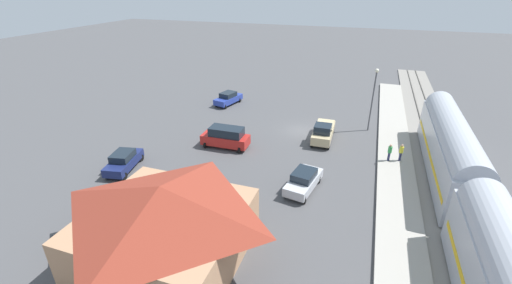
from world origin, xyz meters
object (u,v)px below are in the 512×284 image
Objects in this scene: light_pole_near_platform at (374,92)px; sedan_blue at (228,98)px; station_building at (164,221)px; passenger_train at (474,204)px; pedestrian_on_platform at (401,151)px; pedestrian_waiting_far at (390,151)px; pickup_tan at (323,131)px; sedan_silver at (304,180)px; sedan_navy at (124,161)px; suv_red at (226,137)px.

sedan_blue is at bearing -9.36° from light_pole_near_platform.
passenger_train is at bearing -156.84° from station_building.
pedestrian_on_platform is at bearing -69.47° from passenger_train.
pedestrian_waiting_far is (4.68, -9.44, -1.58)m from passenger_train.
pickup_tan is 10.22m from sedan_silver.
pickup_tan is (7.71, -2.85, -0.25)m from pedestrian_on_platform.
station_building is 12.19m from sedan_silver.
sedan_silver is at bearing 72.41° from light_pole_near_platform.
pedestrian_on_platform is at bearing -161.61° from pedestrian_waiting_far.
sedan_silver is (7.77, 7.37, -0.40)m from pedestrian_on_platform.
station_building reaches higher than sedan_navy.
light_pole_near_platform is (-4.63, -14.62, 3.72)m from sedan_silver.
light_pole_near_platform is at bearing 170.64° from sedan_blue.
pedestrian_waiting_far is at bearing 154.53° from pickup_tan.
sedan_silver is at bearing -11.88° from passenger_train.
station_building is 21.75m from pedestrian_waiting_far.
pedestrian_on_platform is (-14.34, -17.47, -1.41)m from station_building.
pedestrian_on_platform is 0.36× the size of sedan_silver.
pedestrian_waiting_far is 0.36× the size of sedan_silver.
station_building is 22.65m from pedestrian_on_platform.
sedan_silver is (-6.57, -10.10, -1.81)m from station_building.
pedestrian_on_platform is 10.72m from sedan_silver.
station_building is 1.83× the size of pickup_tan.
pickup_tan is 16.30m from sedan_blue.
suv_red is at bearing 112.16° from sedan_blue.
sedan_navy is at bearing 38.58° from light_pole_near_platform.
suv_red is (9.35, 5.00, 0.12)m from pickup_tan.
light_pole_near_platform is (6.80, -17.03, 1.74)m from passenger_train.
pickup_tan is 1.13× the size of sedan_blue.
pedestrian_on_platform is 1.07m from pedestrian_waiting_far.
light_pole_near_platform is at bearing -66.60° from pedestrian_on_platform.
pickup_tan is at bearing 43.90° from light_pole_near_platform.
sedan_silver is at bearing -172.72° from sedan_navy.
light_pole_near_platform is (-13.92, -9.40, 3.45)m from suv_red.
sedan_navy is (7.02, 7.31, -0.27)m from suv_red.
station_building reaches higher than suv_red.
passenger_train is at bearing 179.33° from sedan_navy.
suv_red is 17.15m from light_pole_near_platform.
suv_red is at bearing 34.02° from light_pole_near_platform.
pickup_tan is at bearing -108.06° from station_building.
light_pole_near_platform reaches higher than pedestrian_on_platform.
sedan_blue is at bearing -27.54° from pickup_tan.
pickup_tan is at bearing -20.29° from pedestrian_on_platform.
sedan_blue and sedan_silver have the same top height.
sedan_navy is (9.74, -8.02, -1.81)m from station_building.
passenger_train is at bearing 142.02° from sedan_blue.
pedestrian_on_platform is 8.23m from pickup_tan.
pedestrian_waiting_far is at bearing 153.11° from sedan_blue.
station_building is 27.21m from light_pole_near_platform.
sedan_blue is 13.54m from suv_red.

